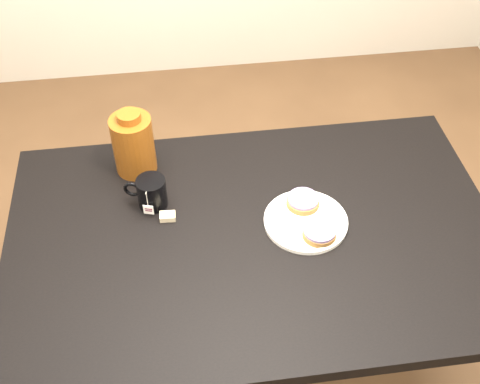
# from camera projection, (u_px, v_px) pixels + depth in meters

# --- Properties ---
(ground_plane) EXTENTS (4.00, 4.00, 0.00)m
(ground_plane) POSITION_uv_depth(u_px,v_px,m) (251.00, 366.00, 2.23)
(ground_plane) COLOR brown
(table) EXTENTS (1.40, 0.90, 0.75)m
(table) POSITION_uv_depth(u_px,v_px,m) (254.00, 252.00, 1.76)
(table) COLOR black
(table) RESTS_ON ground_plane
(plate) EXTENTS (0.24, 0.24, 0.02)m
(plate) POSITION_uv_depth(u_px,v_px,m) (306.00, 221.00, 1.72)
(plate) COLOR white
(plate) RESTS_ON table
(bagel_back) EXTENTS (0.11, 0.11, 0.03)m
(bagel_back) POSITION_uv_depth(u_px,v_px,m) (303.00, 201.00, 1.75)
(bagel_back) COLOR brown
(bagel_back) RESTS_ON plate
(bagel_front) EXTENTS (0.13, 0.13, 0.03)m
(bagel_front) POSITION_uv_depth(u_px,v_px,m) (319.00, 232.00, 1.67)
(bagel_front) COLOR brown
(bagel_front) RESTS_ON plate
(mug) EXTENTS (0.14, 0.11, 0.10)m
(mug) POSITION_uv_depth(u_px,v_px,m) (151.00, 192.00, 1.75)
(mug) COLOR black
(mug) RESTS_ON table
(teabag_pouch) EXTENTS (0.05, 0.03, 0.02)m
(teabag_pouch) POSITION_uv_depth(u_px,v_px,m) (168.00, 216.00, 1.73)
(teabag_pouch) COLOR #C6B793
(teabag_pouch) RESTS_ON table
(bagel_package) EXTENTS (0.16, 0.16, 0.21)m
(bagel_package) POSITION_uv_depth(u_px,v_px,m) (133.00, 144.00, 1.82)
(bagel_package) COLOR #55280B
(bagel_package) RESTS_ON table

